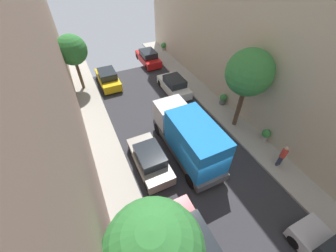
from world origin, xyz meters
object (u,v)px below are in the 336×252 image
object	(u,v)px
pedestrian	(283,156)
street_tree_0	(72,50)
parked_car_left_1	(192,241)
potted_plant_1	(266,135)
potted_plant_0	(223,99)
street_tree_1	(249,73)
lamp_post	(151,236)
parked_car_right_3	(148,58)
potted_plant_3	(164,46)
parked_car_right_2	(174,86)
parked_car_left_3	(108,78)
parked_car_left_2	(150,159)
street_tree_2	(154,251)
delivery_truck	(189,137)

from	to	relation	value
pedestrian	street_tree_0	world-z (taller)	street_tree_0
parked_car_left_1	street_tree_0	size ratio (longest dim) A/B	0.82
potted_plant_1	potted_plant_0	bearing A→B (deg)	90.78
street_tree_1	lamp_post	xyz separation A→B (m)	(-9.52, -6.21, -0.91)
pedestrian	potted_plant_1	xyz separation A→B (m)	(0.78, 2.08, -0.36)
parked_car_right_3	potted_plant_3	distance (m)	3.94
parked_car_left_1	parked_car_right_2	size ratio (longest dim) A/B	1.00
parked_car_left_3	potted_plant_1	bearing A→B (deg)	-56.78
potted_plant_3	lamp_post	xyz separation A→B (m)	(-10.39, -21.81, 3.11)
parked_car_left_3	pedestrian	world-z (taller)	pedestrian
pedestrian	lamp_post	size ratio (longest dim) A/B	0.31
street_tree_1	potted_plant_1	size ratio (longest dim) A/B	6.12
street_tree_0	street_tree_1	distance (m)	14.80
parked_car_left_3	potted_plant_0	xyz separation A→B (m)	(8.37, -7.87, -0.05)
parked_car_left_3	pedestrian	distance (m)	16.82
potted_plant_0	potted_plant_1	bearing A→B (deg)	-89.22
parked_car_right_2	lamp_post	distance (m)	14.89
parked_car_right_2	parked_car_right_3	distance (m)	6.75
parked_car_left_2	potted_plant_3	xyz separation A→B (m)	(8.49, 16.43, -0.06)
street_tree_1	parked_car_left_1	bearing A→B (deg)	-140.83
parked_car_left_1	parked_car_right_2	bearing A→B (deg)	66.82
pedestrian	potted_plant_0	bearing A→B (deg)	84.32
pedestrian	potted_plant_3	size ratio (longest dim) A/B	1.83
parked_car_left_3	street_tree_2	distance (m)	17.97
potted_plant_0	potted_plant_3	bearing A→B (deg)	89.48
street_tree_1	lamp_post	world-z (taller)	street_tree_1
parked_car_left_2	parked_car_right_2	size ratio (longest dim) A/B	1.00
street_tree_1	street_tree_2	bearing A→B (deg)	-144.48
parked_car_left_1	potted_plant_1	world-z (taller)	parked_car_left_1
parked_car_left_1	street_tree_1	world-z (taller)	street_tree_1
parked_car_left_2	parked_car_left_3	distance (m)	11.35
street_tree_2	lamp_post	size ratio (longest dim) A/B	1.09
parked_car_left_2	street_tree_2	size ratio (longest dim) A/B	0.70
parked_car_left_1	delivery_truck	distance (m)	5.95
parked_car_left_1	pedestrian	bearing A→B (deg)	12.87
parked_car_left_2	parked_car_right_3	bearing A→B (deg)	68.89
parked_car_right_3	parked_car_right_2	bearing A→B (deg)	-90.00
parked_car_left_2	parked_car_left_3	xyz separation A→B (m)	(0.00, 11.35, 0.00)
parked_car_right_3	street_tree_1	size ratio (longest dim) A/B	0.68
parked_car_right_3	lamp_post	xyz separation A→B (m)	(-7.30, -19.36, 3.05)
street_tree_0	street_tree_2	xyz separation A→B (m)	(0.41, -17.71, 0.63)
parked_car_left_1	parked_car_left_3	size ratio (longest dim) A/B	1.00
street_tree_2	potted_plant_0	distance (m)	14.68
street_tree_0	street_tree_2	bearing A→B (deg)	-88.68
parked_car_left_2	parked_car_right_3	world-z (taller)	same
street_tree_2	parked_car_right_2	bearing A→B (deg)	60.74
parked_car_left_2	street_tree_0	distance (m)	12.32
potted_plant_0	parked_car_right_2	bearing A→B (deg)	128.36
parked_car_right_3	street_tree_1	world-z (taller)	street_tree_1
pedestrian	parked_car_left_2	bearing A→B (deg)	154.69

